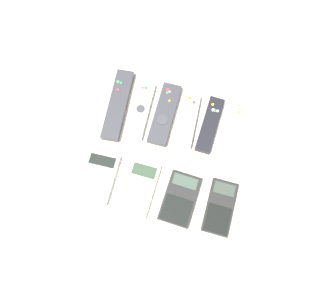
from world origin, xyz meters
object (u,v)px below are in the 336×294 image
object	(u,v)px
remote_3	(188,121)
calculator_3	(220,207)
remote_2	(165,114)
calculator_1	(139,189)
remote_0	(118,105)
calculator_0	(98,177)
remote_5	(234,130)
remote_4	(210,125)
remote_1	(141,111)
calculator_2	(180,199)

from	to	relation	value
remote_3	calculator_3	distance (m)	0.25
remote_2	calculator_1	xyz separation A→B (m)	(-0.01, -0.22, -0.00)
remote_0	calculator_0	size ratio (longest dim) A/B	1.65
remote_3	remote_5	distance (m)	0.13
calculator_3	remote_4	bearing A→B (deg)	109.86
remote_5	remote_2	bearing A→B (deg)	178.31
remote_4	calculator_3	world-z (taller)	remote_4
remote_3	calculator_0	world-z (taller)	remote_3
remote_5	calculator_3	bearing A→B (deg)	-91.09
remote_4	remote_5	xyz separation A→B (m)	(0.07, 0.00, 0.00)
remote_1	calculator_2	bearing A→B (deg)	-53.91
remote_5	calculator_0	world-z (taller)	remote_5
remote_0	calculator_2	bearing A→B (deg)	-46.70
remote_1	remote_2	xyz separation A→B (m)	(0.07, 0.01, 0.00)
remote_1	calculator_2	distance (m)	0.27
calculator_1	remote_1	bearing A→B (deg)	106.29
remote_5	calculator_2	distance (m)	0.24
remote_5	calculator_3	size ratio (longest dim) A/B	1.40
remote_4	remote_0	bearing A→B (deg)	-175.75
remote_1	calculator_1	size ratio (longest dim) A/B	1.19
calculator_0	calculator_2	xyz separation A→B (m)	(0.22, -0.00, -0.00)
remote_5	calculator_3	world-z (taller)	remote_5
remote_0	calculator_2	xyz separation A→B (m)	(0.23, -0.21, -0.00)
calculator_2	remote_0	bearing A→B (deg)	140.94
calculator_2	remote_2	bearing A→B (deg)	117.55
calculator_3	remote_0	bearing A→B (deg)	149.30
remote_1	calculator_2	world-z (taller)	remote_1
calculator_1	calculator_2	xyz separation A→B (m)	(0.11, 0.00, 0.00)
remote_3	calculator_3	world-z (taller)	remote_3
remote_2	calculator_2	distance (m)	0.24
remote_2	calculator_1	distance (m)	0.22
remote_0	remote_5	distance (m)	0.33
remote_4	remote_3	bearing A→B (deg)	-173.38
remote_2	calculator_0	xyz separation A→B (m)	(-0.13, -0.22, -0.00)
remote_1	calculator_0	size ratio (longest dim) A/B	1.34
calculator_2	calculator_3	size ratio (longest dim) A/B	0.99
calculator_1	calculator_2	distance (m)	0.11
remote_0	remote_3	bearing A→B (deg)	-3.62
remote_4	calculator_1	bearing A→B (deg)	-119.69
remote_4	remote_5	world-z (taller)	remote_5
remote_2	remote_5	bearing A→B (deg)	1.06
remote_5	calculator_0	xyz separation A→B (m)	(-0.32, -0.22, -0.00)
remote_0	calculator_0	xyz separation A→B (m)	(0.01, -0.21, -0.00)
remote_1	calculator_0	world-z (taller)	remote_1
calculator_3	remote_3	bearing A→B (deg)	123.72
remote_4	calculator_1	world-z (taller)	remote_4
remote_4	remote_5	bearing A→B (deg)	4.73
remote_4	calculator_3	xyz separation A→B (m)	(0.07, -0.21, -0.00)
remote_2	calculator_2	bearing A→B (deg)	-65.62
remote_2	remote_3	distance (m)	0.07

